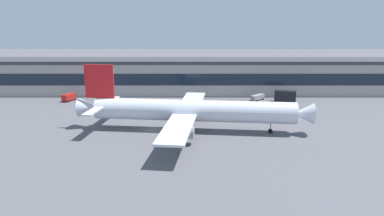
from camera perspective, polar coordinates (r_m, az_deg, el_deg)
ground_plane at (r=91.52m, az=-6.71°, el=-3.53°), size 600.00×600.00×0.00m
terminal_building at (r=139.43m, az=-4.52°, el=5.18°), size 181.41×18.53×13.21m
airliner at (r=88.95m, az=-0.57°, el=-0.42°), size 59.77×51.36×16.63m
crew_van at (r=131.90m, az=-19.59°, el=1.69°), size 3.88×5.64×2.55m
belt_loader at (r=128.03m, az=10.32°, el=1.78°), size 5.80×6.07×1.95m
catering_truck at (r=126.30m, az=14.64°, el=1.92°), size 7.65×4.65×4.15m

